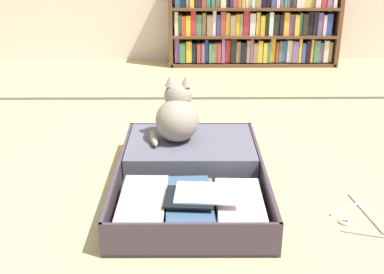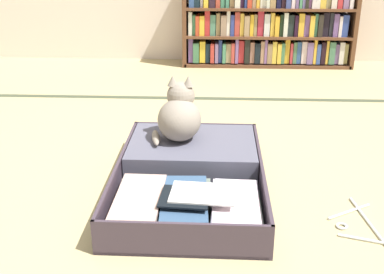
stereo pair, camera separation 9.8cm
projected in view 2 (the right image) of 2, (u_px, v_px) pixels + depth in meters
ground_plane at (163, 218)px, 1.77m from camera, size 10.00×10.00×0.00m
tatami_border at (186, 98)px, 3.05m from camera, size 4.80×0.05×0.00m
bookshelf at (268, 23)px, 3.70m from camera, size 1.29×0.25×0.67m
open_suitcase at (190, 173)px, 1.98m from camera, size 0.57×0.87×0.13m
black_cat at (180, 115)px, 2.09m from camera, size 0.23×0.23×0.27m
clothes_hanger at (361, 225)px, 1.71m from camera, size 0.21×0.37×0.01m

